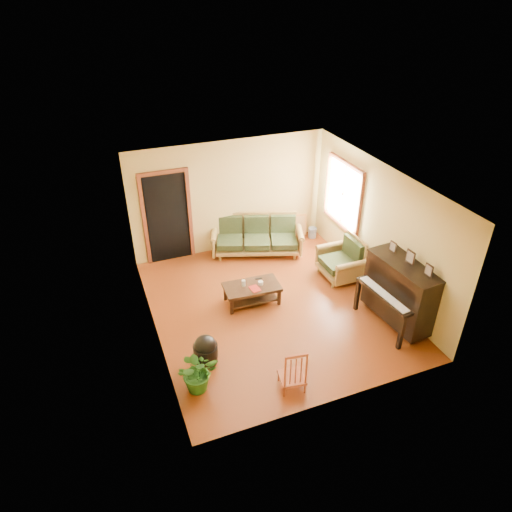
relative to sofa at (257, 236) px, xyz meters
name	(u,v)px	position (x,y,z in m)	size (l,w,h in m)	color
floor	(272,306)	(-0.46, -2.00, -0.44)	(5.00, 5.00, 0.00)	#5E240C
doorway	(167,218)	(-1.91, 0.48, 0.58)	(1.08, 0.16, 2.05)	black
window	(344,194)	(1.75, -0.70, 1.06)	(0.12, 1.36, 1.46)	white
sofa	(257,236)	(0.00, 0.00, 0.00)	(2.05, 0.86, 0.88)	olive
coffee_table	(252,294)	(-0.78, -1.73, -0.24)	(1.08, 0.59, 0.39)	black
armchair	(340,259)	(1.28, -1.56, 0.01)	(0.87, 0.91, 0.91)	olive
piano	(401,293)	(1.54, -3.24, 0.19)	(0.84, 1.43, 1.27)	black
footstool	(206,352)	(-2.08, -2.99, -0.24)	(0.41, 0.41, 0.39)	black
red_chair	(292,368)	(-0.98, -4.01, -0.03)	(0.38, 0.42, 0.82)	maroon
leaning_frame	(298,225)	(1.26, 0.43, -0.15)	(0.44, 0.10, 0.58)	#B9843D
ceramic_crock	(312,233)	(1.55, 0.21, -0.31)	(0.20, 0.20, 0.26)	#34539E
potted_plant	(198,372)	(-2.34, -3.51, -0.09)	(0.63, 0.55, 0.70)	#235A19
book	(251,290)	(-0.86, -1.87, -0.03)	(0.17, 0.23, 0.02)	#A51F16
candle	(244,283)	(-0.93, -1.67, 0.02)	(0.07, 0.07, 0.13)	white
glass_jar	(261,283)	(-0.60, -1.74, -0.01)	(0.10, 0.10, 0.07)	white
remote	(259,278)	(-0.57, -1.55, -0.04)	(0.14, 0.04, 0.01)	black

